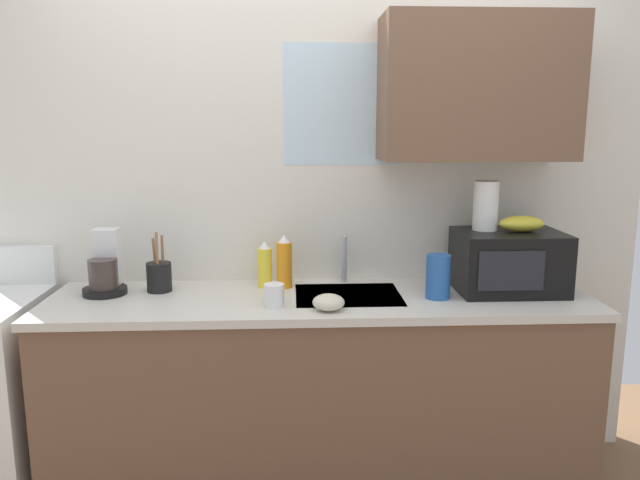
{
  "coord_description": "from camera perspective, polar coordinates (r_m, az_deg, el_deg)",
  "views": [
    {
      "loc": [
        -0.13,
        -2.57,
        1.64
      ],
      "look_at": [
        0.0,
        0.0,
        1.15
      ],
      "focal_mm": 34.4,
      "sensor_mm": 36.0,
      "label": 1
    }
  ],
  "objects": [
    {
      "name": "microwave",
      "position": [
        2.86,
        17.13,
        -1.93
      ],
      "size": [
        0.46,
        0.35,
        0.27
      ],
      "color": "black",
      "rests_on": "counter_unit"
    },
    {
      "name": "dish_soap_bottle_yellow",
      "position": [
        2.82,
        -5.16,
        -2.38
      ],
      "size": [
        0.07,
        0.07,
        0.22
      ],
      "color": "yellow",
      "rests_on": "counter_unit"
    },
    {
      "name": "sink_faucet",
      "position": [
        2.89,
        2.24,
        -1.8
      ],
      "size": [
        0.03,
        0.03,
        0.22
      ],
      "primitive_type": "cylinder",
      "color": "#B2B5BA",
      "rests_on": "counter_unit"
    },
    {
      "name": "small_bowl",
      "position": [
        2.48,
        0.8,
        -5.81
      ],
      "size": [
        0.13,
        0.13,
        0.06
      ],
      "primitive_type": "ellipsoid",
      "color": "beige",
      "rests_on": "counter_unit"
    },
    {
      "name": "banana_bunch",
      "position": [
        2.84,
        18.27,
        1.44
      ],
      "size": [
        0.2,
        0.11,
        0.07
      ],
      "primitive_type": "ellipsoid",
      "color": "gold",
      "rests_on": "microwave"
    },
    {
      "name": "mug_white",
      "position": [
        2.53,
        -4.29,
        -5.15
      ],
      "size": [
        0.08,
        0.08,
        0.09
      ],
      "primitive_type": "cylinder",
      "color": "white",
      "rests_on": "counter_unit"
    },
    {
      "name": "counter_unit",
      "position": [
        2.83,
        0.05,
        -13.88
      ],
      "size": [
        2.36,
        0.63,
        0.9
      ],
      "color": "brown",
      "rests_on": "ground"
    },
    {
      "name": "paper_towel_roll",
      "position": [
        2.83,
        15.16,
        3.1
      ],
      "size": [
        0.11,
        0.11,
        0.22
      ],
      "primitive_type": "cylinder",
      "color": "white",
      "rests_on": "microwave"
    },
    {
      "name": "cereal_canister",
      "position": [
        2.68,
        10.93,
        -3.37
      ],
      "size": [
        0.1,
        0.1,
        0.19
      ],
      "primitive_type": "cylinder",
      "color": "#2659A5",
      "rests_on": "counter_unit"
    },
    {
      "name": "dish_soap_bottle_orange",
      "position": [
        2.8,
        -3.34,
        -2.12
      ],
      "size": [
        0.07,
        0.07,
        0.25
      ],
      "color": "orange",
      "rests_on": "counter_unit"
    },
    {
      "name": "utensil_crock",
      "position": [
        2.83,
        -14.74,
        -3.26
      ],
      "size": [
        0.11,
        0.11,
        0.27
      ],
      "color": "black",
      "rests_on": "counter_unit"
    },
    {
      "name": "coffee_maker",
      "position": [
        2.87,
        -19.32,
        -2.61
      ],
      "size": [
        0.19,
        0.21,
        0.28
      ],
      "color": "black",
      "rests_on": "counter_unit"
    },
    {
      "name": "kitchen_wall_assembly",
      "position": [
        2.91,
        2.11,
        5.02
      ],
      "size": [
        3.13,
        0.42,
        2.5
      ],
      "color": "silver",
      "rests_on": "ground"
    }
  ]
}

